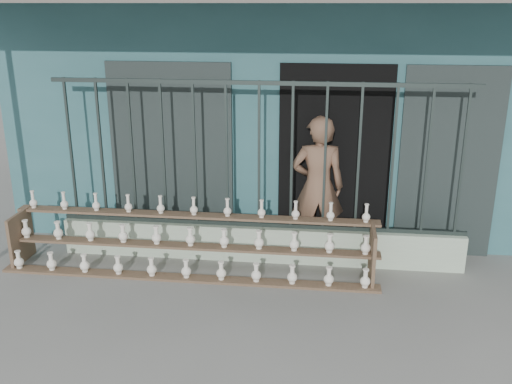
# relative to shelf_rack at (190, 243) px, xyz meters

# --- Properties ---
(ground) EXTENTS (60.00, 60.00, 0.00)m
(ground) POSITION_rel_shelf_rack_xyz_m (0.78, -0.89, -0.36)
(ground) COLOR slate
(workshop_building) EXTENTS (7.40, 6.60, 3.21)m
(workshop_building) POSITION_rel_shelf_rack_xyz_m (0.79, 3.34, 1.26)
(workshop_building) COLOR #2F6065
(workshop_building) RESTS_ON ground
(parapet_wall) EXTENTS (5.00, 0.20, 0.45)m
(parapet_wall) POSITION_rel_shelf_rack_xyz_m (0.78, 0.41, -0.13)
(parapet_wall) COLOR #B5CCAE
(parapet_wall) RESTS_ON ground
(security_fence) EXTENTS (5.00, 0.04, 1.80)m
(security_fence) POSITION_rel_shelf_rack_xyz_m (0.78, 0.41, 0.99)
(security_fence) COLOR #283330
(security_fence) RESTS_ON parapet_wall
(shelf_rack) EXTENTS (4.50, 0.68, 0.85)m
(shelf_rack) POSITION_rel_shelf_rack_xyz_m (0.00, 0.00, 0.00)
(shelf_rack) COLOR brown
(shelf_rack) RESTS_ON ground
(elderly_woman) EXTENTS (0.69, 0.48, 1.81)m
(elderly_woman) POSITION_rel_shelf_rack_xyz_m (1.49, 0.68, 0.55)
(elderly_woman) COLOR brown
(elderly_woman) RESTS_ON ground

